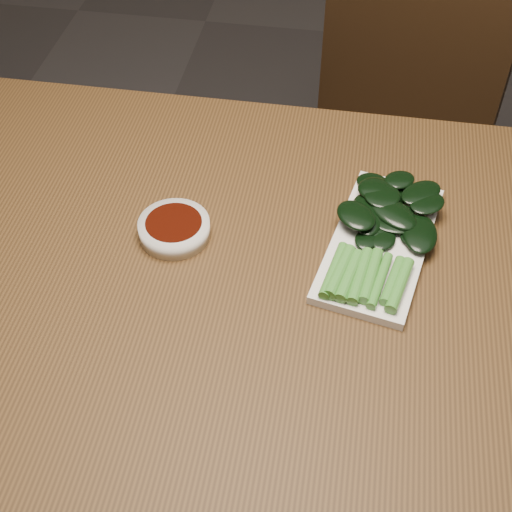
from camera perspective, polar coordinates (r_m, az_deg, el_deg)
The scene contains 6 objects.
ground at distance 1.65m, azimuth 0.38°, elevation -18.67°, with size 6.00×6.00×0.00m, color #2C2A2A.
table at distance 1.07m, azimuth 0.55°, elevation -3.58°, with size 1.40×0.80×0.75m.
chair_far at distance 1.67m, azimuth 9.89°, elevation 8.67°, with size 0.55×0.55×0.89m.
sauce_bowl at distance 1.06m, azimuth -6.56°, elevation 2.20°, with size 0.11×0.11×0.03m.
serving_plate at distance 1.06m, azimuth 9.86°, elevation 1.00°, with size 0.19×0.30×0.01m.
gai_lan at distance 1.06m, azimuth 10.09°, elevation 2.34°, with size 0.18×0.29×0.03m.
Camera 1 is at (0.10, -0.67, 1.51)m, focal length 50.00 mm.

